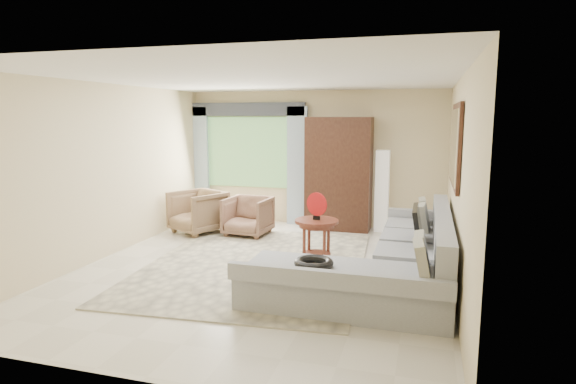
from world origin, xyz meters
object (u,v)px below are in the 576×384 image
(armchair_left, at_px, (198,212))
(armoire, at_px, (339,174))
(potted_plant, at_px, (198,206))
(tv_screen, at_px, (418,225))
(armchair_right, at_px, (248,216))
(floor_lamp, at_px, (382,191))
(coffee_table, at_px, (316,240))
(sectional_sofa, at_px, (394,264))

(armchair_left, bearing_deg, armoire, 50.50)
(armchair_left, bearing_deg, potted_plant, 144.22)
(tv_screen, relative_size, armchair_left, 0.87)
(armchair_left, relative_size, armchair_right, 1.12)
(armchair_right, bearing_deg, armchair_left, -172.20)
(armchair_left, distance_m, floor_lamp, 3.41)
(coffee_table, distance_m, armchair_right, 1.96)
(tv_screen, xyz_separation_m, armoire, (-1.50, 2.55, 0.33))
(armchair_right, xyz_separation_m, potted_plant, (-1.44, 0.90, -0.06))
(armchair_left, bearing_deg, sectional_sofa, 0.10)
(armchair_right, distance_m, floor_lamp, 2.51)
(coffee_table, relative_size, floor_lamp, 0.42)
(floor_lamp, bearing_deg, armchair_left, -161.13)
(coffee_table, bearing_deg, armoire, 92.10)
(coffee_table, height_order, floor_lamp, floor_lamp)
(sectional_sofa, distance_m, coffee_table, 1.35)
(armoire, distance_m, floor_lamp, 0.86)
(floor_lamp, bearing_deg, tv_screen, -75.00)
(coffee_table, bearing_deg, tv_screen, -14.17)
(sectional_sofa, xyz_separation_m, floor_lamp, (-0.43, 2.96, 0.47))
(floor_lamp, bearing_deg, armchair_right, -155.46)
(coffee_table, relative_size, armoire, 0.30)
(armchair_right, bearing_deg, potted_plant, 151.94)
(tv_screen, relative_size, floor_lamp, 0.49)
(potted_plant, xyz_separation_m, floor_lamp, (3.70, 0.13, 0.46))
(tv_screen, relative_size, potted_plant, 1.28)
(floor_lamp, bearing_deg, sectional_sofa, -81.67)
(armchair_left, distance_m, armoire, 2.70)
(armchair_right, height_order, potted_plant, armchair_right)
(sectional_sofa, xyz_separation_m, tv_screen, (0.27, 0.34, 0.44))
(tv_screen, bearing_deg, armchair_left, 158.76)
(floor_lamp, bearing_deg, coffee_table, -107.70)
(tv_screen, distance_m, potted_plant, 5.07)
(potted_plant, bearing_deg, sectional_sofa, -34.38)
(tv_screen, distance_m, armoire, 2.98)
(sectional_sofa, relative_size, armoire, 1.65)
(tv_screen, distance_m, floor_lamp, 2.71)
(sectional_sofa, xyz_separation_m, coffee_table, (-1.15, 0.70, 0.05))
(potted_plant, height_order, armoire, armoire)
(armchair_right, distance_m, potted_plant, 1.70)
(sectional_sofa, relative_size, coffee_table, 5.46)
(sectional_sofa, bearing_deg, armchair_right, 144.35)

